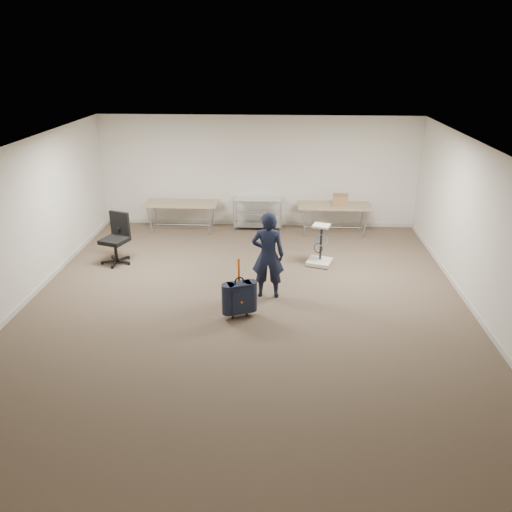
{
  "coord_description": "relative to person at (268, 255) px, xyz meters",
  "views": [
    {
      "loc": [
        0.61,
        -7.92,
        4.29
      ],
      "look_at": [
        0.17,
        0.3,
        0.85
      ],
      "focal_mm": 35.0,
      "sensor_mm": 36.0,
      "label": 1
    }
  ],
  "objects": [
    {
      "name": "office_chair",
      "position": [
        -3.29,
        1.42,
        -0.49
      ],
      "size": [
        0.66,
        0.66,
        1.09
      ],
      "color": "black",
      "rests_on": "ground"
    },
    {
      "name": "equipment_cart",
      "position": [
        1.06,
        1.53,
        -0.59
      ],
      "size": [
        0.61,
        0.61,
        0.89
      ],
      "color": "beige",
      "rests_on": "ground"
    },
    {
      "name": "ground",
      "position": [
        -0.38,
        -0.43,
        -0.82
      ],
      "size": [
        9.0,
        9.0,
        0.0
      ],
      "primitive_type": "plane",
      "color": "#483C2C",
      "rests_on": "ground"
    },
    {
      "name": "folding_table_left",
      "position": [
        -2.28,
        3.52,
        -0.14
      ],
      "size": [
        1.8,
        0.75,
        0.73
      ],
      "color": "#8C6F55",
      "rests_on": "ground"
    },
    {
      "name": "room_shell",
      "position": [
        -0.38,
        0.96,
        -0.77
      ],
      "size": [
        8.0,
        9.0,
        9.0
      ],
      "color": "silver",
      "rests_on": "ground"
    },
    {
      "name": "wire_shelf",
      "position": [
        -0.38,
        3.77,
        -0.38
      ],
      "size": [
        1.22,
        0.47,
        0.8
      ],
      "color": "silver",
      "rests_on": "ground"
    },
    {
      "name": "suitcase",
      "position": [
        -0.45,
        -0.82,
        -0.45
      ],
      "size": [
        0.45,
        0.36,
        1.08
      ],
      "color": "#161D33",
      "rests_on": "ground"
    },
    {
      "name": "folding_table_right",
      "position": [
        1.52,
        3.52,
        -0.14
      ],
      "size": [
        1.8,
        0.75,
        0.73
      ],
      "color": "#8C6F55",
      "rests_on": "ground"
    },
    {
      "name": "person",
      "position": [
        0.0,
        0.0,
        0.0
      ],
      "size": [
        0.6,
        0.4,
        1.64
      ],
      "primitive_type": "imported",
      "rotation": [
        0.0,
        0.0,
        3.12
      ],
      "color": "black",
      "rests_on": "ground"
    },
    {
      "name": "cardboard_box",
      "position": [
        1.66,
        3.5,
        0.05
      ],
      "size": [
        0.39,
        0.31,
        0.27
      ],
      "primitive_type": "cube",
      "rotation": [
        0.0,
        0.0,
        -0.1
      ],
      "color": "#966B45",
      "rests_on": "folding_table_right"
    }
  ]
}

